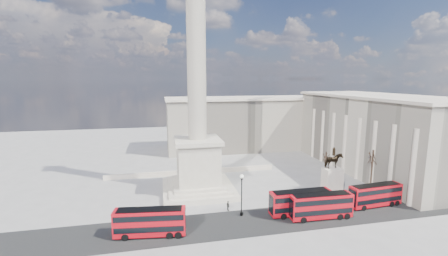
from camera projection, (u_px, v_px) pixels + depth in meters
name	position (u px, v px, depth m)	size (l,w,h in m)	color
ground	(202.00, 201.00, 55.74)	(180.00, 180.00, 0.00)	gray
asphalt_road	(242.00, 223.00, 47.13)	(120.00, 9.00, 0.01)	#242424
nelsons_column	(197.00, 128.00, 58.47)	(14.00, 14.00, 49.85)	beige
balustrade_wall	(192.00, 172.00, 71.08)	(40.00, 0.60, 1.10)	beige
building_east	(378.00, 133.00, 73.23)	(19.00, 46.00, 18.60)	beige
building_northeast	(245.00, 123.00, 97.13)	(51.00, 17.00, 16.60)	beige
red_bus_a	(150.00, 222.00, 42.90)	(10.32, 3.55, 4.10)	#B40913
red_bus_b	(301.00, 202.00, 49.68)	(10.34, 2.51, 4.19)	#B40913
red_bus_c	(321.00, 206.00, 48.33)	(10.35, 2.72, 4.17)	#B40913
red_bus_d	(376.00, 195.00, 53.06)	(9.97, 3.06, 3.98)	#B40913
victorian_lamp	(242.00, 192.00, 49.00)	(0.61, 0.61, 7.08)	black
equestrian_statue	(332.00, 176.00, 59.49)	(4.47, 3.35, 9.19)	beige
bare_tree_near	(373.00, 156.00, 61.76)	(1.92, 1.92, 8.39)	#332319
bare_tree_mid	(326.00, 157.00, 67.60)	(1.70, 1.70, 6.44)	#332319
bare_tree_far	(365.00, 155.00, 69.25)	(1.57, 1.57, 6.43)	#332319
pedestrian_walking	(354.00, 193.00, 57.02)	(0.63, 0.41, 1.72)	black
pedestrian_standing	(325.00, 200.00, 53.80)	(0.80, 0.63, 1.65)	black
pedestrian_crossing	(228.00, 206.00, 51.45)	(1.01, 0.42, 1.72)	black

